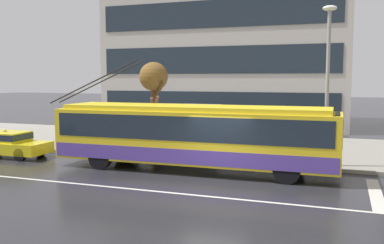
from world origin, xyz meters
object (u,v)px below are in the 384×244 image
pedestrian_approaching_curb (137,122)px  street_tree_bare (154,81)px  pedestrian_at_shelter (158,122)px  taxi_queued_behind_bus (6,143)px  bus_shelter (184,116)px  trolleybus (193,135)px  street_lamp (328,73)px

pedestrian_approaching_curb → street_tree_bare: bearing=58.4°
pedestrian_at_shelter → pedestrian_approaching_curb: (-0.95, -0.45, -0.01)m
pedestrian_approaching_curb → taxi_queued_behind_bus: bearing=-157.0°
taxi_queued_behind_bus → bus_shelter: (8.40, 3.27, 1.31)m
bus_shelter → pedestrian_approaching_curb: (-2.31, -0.67, -0.31)m
trolleybus → bus_shelter: (-1.60, 3.11, 0.47)m
bus_shelter → street_tree_bare: 2.53m
trolleybus → taxi_queued_behind_bus: (-10.00, -0.15, -0.84)m
taxi_queued_behind_bus → pedestrian_approaching_curb: (6.09, 2.59, 1.00)m
taxi_queued_behind_bus → bus_shelter: size_ratio=1.22×
trolleybus → bus_shelter: 3.53m
trolleybus → taxi_queued_behind_bus: bearing=-179.1°
bus_shelter → trolleybus: bearing=-62.8°
bus_shelter → pedestrian_at_shelter: 1.41m
taxi_queued_behind_bus → street_lamp: size_ratio=0.65×
street_lamp → bus_shelter: bearing=172.7°
pedestrian_at_shelter → street_tree_bare: street_tree_bare is taller
trolleybus → taxi_queued_behind_bus: size_ratio=2.94×
street_lamp → trolleybus: bearing=-157.4°
taxi_queued_behind_bus → pedestrian_approaching_curb: size_ratio=2.25×
bus_shelter → pedestrian_at_shelter: bus_shelter is taller
trolleybus → pedestrian_at_shelter: 4.13m
taxi_queued_behind_bus → street_lamp: 15.91m
pedestrian_at_shelter → pedestrian_approaching_curb: bearing=-154.8°
trolleybus → pedestrian_approaching_curb: 4.61m
pedestrian_at_shelter → pedestrian_approaching_curb: pedestrian_approaching_curb is taller
street_lamp → street_tree_bare: 8.78m
trolleybus → street_lamp: bearing=22.6°
street_tree_bare → trolleybus: bearing=-44.8°
trolleybus → street_lamp: size_ratio=1.90×
bus_shelter → pedestrian_at_shelter: bearing=-170.5°
bus_shelter → pedestrian_at_shelter: (-1.36, -0.23, -0.30)m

